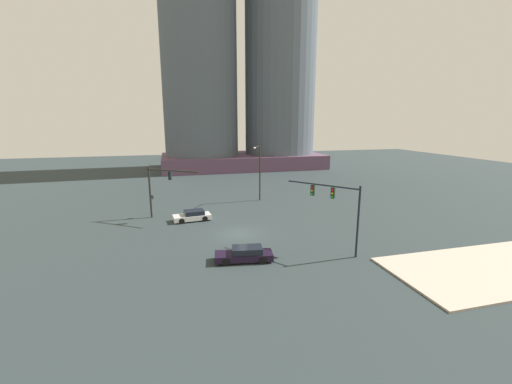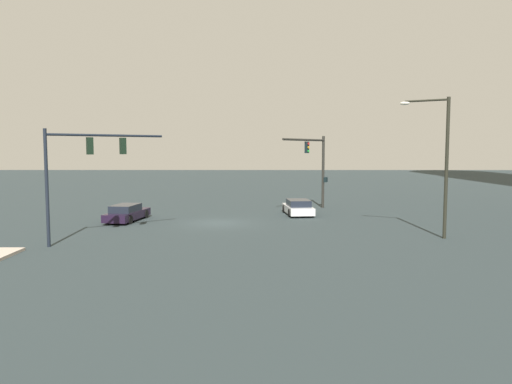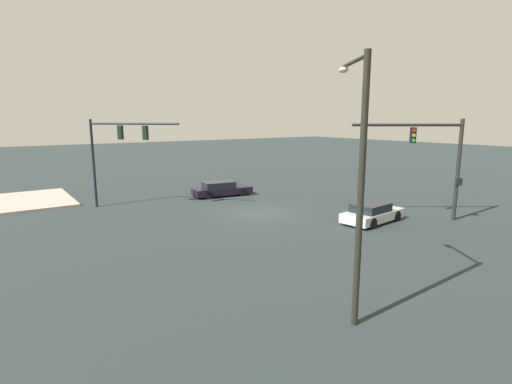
% 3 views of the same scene
% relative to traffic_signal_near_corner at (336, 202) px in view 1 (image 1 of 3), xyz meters
% --- Properties ---
extents(ground_plane, '(170.86, 170.86, 0.00)m').
position_rel_traffic_signal_near_corner_xyz_m(ground_plane, '(-7.21, 6.82, -4.59)').
color(ground_plane, '#293436').
extents(sidewalk_corner, '(15.60, 8.20, 0.15)m').
position_rel_traffic_signal_near_corner_xyz_m(sidewalk_corner, '(9.99, -6.46, -4.52)').
color(sidewalk_corner, '#B9A796').
rests_on(sidewalk_corner, ground).
extents(traffic_signal_near_corner, '(4.45, 5.40, 6.26)m').
position_rel_traffic_signal_near_corner_xyz_m(traffic_signal_near_corner, '(0.00, 0.00, 0.00)').
color(traffic_signal_near_corner, black).
rests_on(traffic_signal_near_corner, ground).
extents(traffic_signal_opposite_side, '(5.62, 4.27, 6.28)m').
position_rel_traffic_signal_near_corner_xyz_m(traffic_signal_opposite_side, '(-15.16, 14.52, -0.36)').
color(traffic_signal_opposite_side, black).
rests_on(traffic_signal_opposite_side, ground).
extents(streetlamp_curved_arm, '(1.71, 2.53, 8.13)m').
position_rel_traffic_signal_near_corner_xyz_m(streetlamp_curved_arm, '(-1.45, 20.13, 0.17)').
color(streetlamp_curved_arm, black).
rests_on(streetlamp_curved_arm, ground).
extents(highrise_twin_tower, '(38.87, 19.23, 72.71)m').
position_rel_traffic_signal_near_corner_xyz_m(highrise_twin_tower, '(3.71, 55.39, 31.35)').
color(highrise_twin_tower, '#5C3F58').
rests_on(highrise_twin_tower, ground).
extents(sedan_car_approaching, '(5.01, 2.39, 1.21)m').
position_rel_traffic_signal_near_corner_xyz_m(sedan_car_approaching, '(-8.17, 0.15, -4.02)').
color(sedan_car_approaching, black).
rests_on(sedan_car_approaching, ground).
extents(sedan_car_waiting_far, '(4.49, 2.30, 1.21)m').
position_rel_traffic_signal_near_corner_xyz_m(sedan_car_waiting_far, '(-11.59, 12.75, -4.02)').
color(sedan_car_waiting_far, silver).
rests_on(sedan_car_waiting_far, ground).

